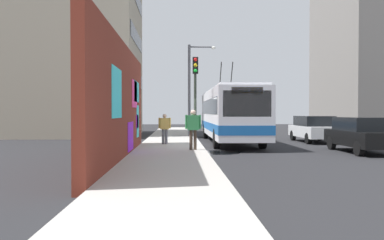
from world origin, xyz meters
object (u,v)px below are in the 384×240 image
Objects in this scene: parked_car_white at (314,128)px; pedestrian_midblock at (165,127)px; pedestrian_at_curb at (193,126)px; traffic_light at (195,86)px; street_lamp at (193,83)px; parked_car_black at (362,134)px; city_bus at (229,113)px.

parked_car_white is 9.42m from pedestrian_midblock.
pedestrian_at_curb is at bearing 129.30° from parked_car_white.
street_lamp reaches higher than traffic_light.
traffic_light is at bearing 69.80° from parked_car_black.
pedestrian_midblock is (-3.01, 8.92, 0.22)m from parked_car_white.
pedestrian_at_curb is 10.09m from street_lamp.
parked_car_white is (0.41, -5.20, -0.92)m from city_bus.
city_bus is 6.28m from pedestrian_at_curb.
parked_car_white is 8.58m from street_lamp.
parked_car_white is 0.71× the size of street_lamp.
pedestrian_midblock is at bearing 73.60° from traffic_light.
street_lamp is at bearing -14.50° from pedestrian_midblock.
pedestrian_at_curb is (-0.01, 7.57, 0.36)m from parked_car_black.
traffic_light reaches higher than parked_car_black.
parked_car_white is 8.45m from traffic_light.
traffic_light is at bearing 178.98° from street_lamp.
parked_car_black is 0.98× the size of parked_car_white.
street_lamp reaches higher than pedestrian_at_curb.
parked_car_white is 2.86× the size of pedestrian_midblock.
city_bus reaches higher than pedestrian_midblock.
city_bus is 2.72× the size of parked_car_black.
parked_car_black is at bearing -110.20° from traffic_light.
pedestrian_at_curb reaches higher than pedestrian_midblock.
parked_car_white is at bearing -85.51° from city_bus.
pedestrian_midblock is 0.25× the size of street_lamp.
traffic_light is (-0.46, -1.57, 2.09)m from pedestrian_midblock.
parked_car_white is 1.00× the size of traffic_light.
pedestrian_midblock is at bearing 70.46° from parked_car_black.
parked_car_white is at bearing -0.00° from parked_car_black.
street_lamp is at bearing 27.08° from city_bus.
city_bus is 2.67× the size of traffic_light.
city_bus is at bearing -55.04° from pedestrian_midblock.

